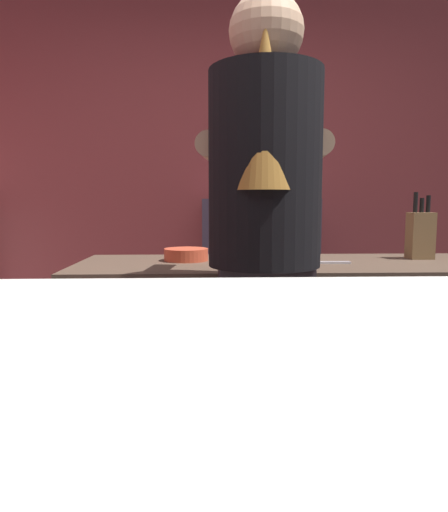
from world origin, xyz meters
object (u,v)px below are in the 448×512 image
Objects in this scene: bottle_olive_oil at (262,186)px; bottle_soy at (257,185)px; mixing_bowl at (186,255)px; chefs_knife at (320,263)px; knife_block at (420,234)px; bartender at (263,242)px.

bottle_soy is at bearing -111.44° from bottle_olive_oil.
bottle_soy is (-0.04, -0.11, 0.00)m from bottle_olive_oil.
mixing_bowl is 0.77× the size of chefs_knife.
knife_block is at bearing 17.19° from chefs_knife.
bottle_soy is at bearing 95.02° from chefs_knife.
bartender is 1.84m from bottle_olive_oil.
knife_block is 1.01m from mixing_bowl.
bottle_olive_oil is 0.12m from bottle_soy.
bartender reaches higher than bottle_soy.
knife_block is at bearing -66.98° from bottle_olive_oil.
bottle_olive_oil is (0.47, 1.29, 0.33)m from mixing_bowl.
bottle_soy is (-0.11, 1.30, 0.36)m from chefs_knife.
knife_block reaches higher than mixing_bowl.
knife_block is (0.75, 0.55, -0.02)m from bartender.
mixing_bowl is at bearing -110.02° from bottle_soy.
bartender is at bearing -95.72° from bottle_soy.
mixing_bowl is at bearing -178.56° from knife_block.
chefs_knife is 1.45m from bottle_olive_oil.
bartender reaches higher than chefs_knife.
knife_block is at bearing -63.29° from bottle_soy.
chefs_knife is (0.28, 0.41, -0.12)m from bartender.
bottle_soy is at bearing 1.01° from bartender.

